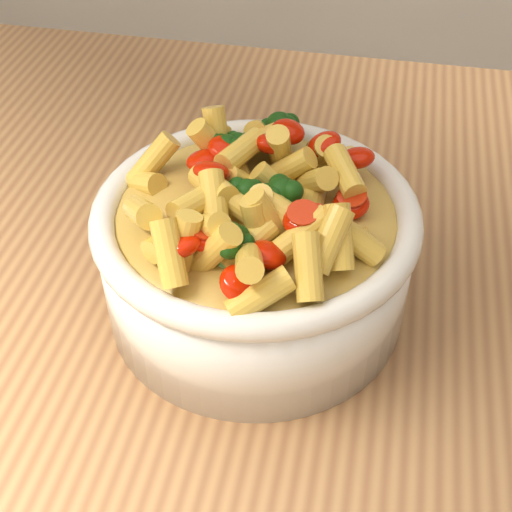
# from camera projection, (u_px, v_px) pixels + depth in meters

# --- Properties ---
(table) EXTENTS (1.20, 0.80, 0.90)m
(table) POSITION_uv_depth(u_px,v_px,m) (251.00, 378.00, 0.60)
(table) COLOR #A57547
(table) RESTS_ON ground
(serving_bowl) EXTENTS (0.22, 0.22, 0.10)m
(serving_bowl) POSITION_uv_depth(u_px,v_px,m) (256.00, 255.00, 0.50)
(serving_bowl) COLOR white
(serving_bowl) RESTS_ON table
(pasta_salad) EXTENTS (0.17, 0.17, 0.04)m
(pasta_salad) POSITION_uv_depth(u_px,v_px,m) (256.00, 187.00, 0.46)
(pasta_salad) COLOR #E4C248
(pasta_salad) RESTS_ON serving_bowl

